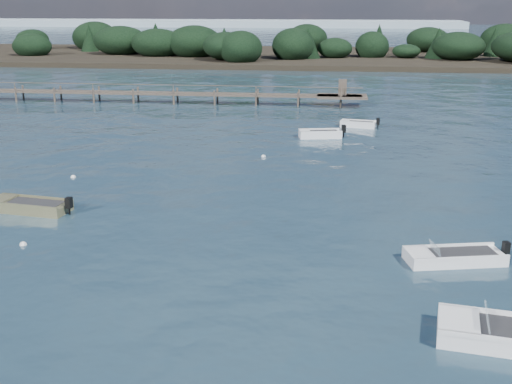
# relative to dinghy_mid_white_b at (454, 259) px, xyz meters

# --- Properties ---
(ground) EXTENTS (400.00, 400.00, 0.00)m
(ground) POSITION_rel_dinghy_mid_white_b_xyz_m (-8.17, 51.75, -0.14)
(ground) COLOR #182C39
(ground) RESTS_ON ground
(dinghy_mid_white_b) EXTENTS (4.43, 2.35, 1.08)m
(dinghy_mid_white_b) POSITION_rel_dinghy_mid_white_b_xyz_m (0.00, 0.00, 0.00)
(dinghy_mid_white_b) COLOR white
(dinghy_mid_white_b) RESTS_ON ground
(tender_far_grey_b) EXTENTS (3.34, 1.70, 1.12)m
(tender_far_grey_b) POSITION_rel_dinghy_mid_white_b_xyz_m (-2.92, 28.89, 0.02)
(tender_far_grey_b) COLOR white
(tender_far_grey_b) RESTS_ON ground
(dinghy_mid_grey) EXTENTS (4.65, 2.20, 1.15)m
(dinghy_mid_grey) POSITION_rel_dinghy_mid_white_b_xyz_m (-20.61, 4.36, 0.02)
(dinghy_mid_grey) COLOR #6E6B49
(dinghy_mid_grey) RESTS_ON ground
(tender_far_white) EXTENTS (3.74, 1.90, 1.26)m
(tender_far_white) POSITION_rel_dinghy_mid_white_b_xyz_m (-6.05, 24.23, 0.04)
(tender_far_white) COLOR white
(tender_far_white) RESTS_ON ground
(buoy_b) EXTENTS (0.32, 0.32, 0.32)m
(buoy_b) POSITION_rel_dinghy_mid_white_b_xyz_m (0.40, -6.23, -0.14)
(buoy_b) COLOR white
(buoy_b) RESTS_ON ground
(buoy_c) EXTENTS (0.32, 0.32, 0.32)m
(buoy_c) POSITION_rel_dinghy_mid_white_b_xyz_m (-18.74, -0.25, -0.14)
(buoy_c) COLOR white
(buoy_c) RESTS_ON ground
(buoy_e) EXTENTS (0.32, 0.32, 0.32)m
(buoy_e) POSITION_rel_dinghy_mid_white_b_xyz_m (-9.82, 17.41, -0.14)
(buoy_e) COLOR white
(buoy_e) RESTS_ON ground
(buoy_extra_a) EXTENTS (0.32, 0.32, 0.32)m
(buoy_extra_a) POSITION_rel_dinghy_mid_white_b_xyz_m (-20.85, 10.77, -0.14)
(buoy_extra_a) COLOR white
(buoy_extra_a) RESTS_ON ground
(jetty) EXTENTS (64.50, 3.20, 3.40)m
(jetty) POSITION_rel_dinghy_mid_white_b_xyz_m (-29.92, 39.74, 0.84)
(jetty) COLOR brown
(jetty) RESTS_ON ground
(far_headland) EXTENTS (190.00, 40.00, 5.80)m
(far_headland) POSITION_rel_dinghy_mid_white_b_xyz_m (16.83, 91.75, 1.82)
(far_headland) COLOR black
(far_headland) RESTS_ON ground
(distant_haze) EXTENTS (280.00, 20.00, 2.40)m
(distant_haze) POSITION_rel_dinghy_mid_white_b_xyz_m (-98.17, 221.75, -0.14)
(distant_haze) COLOR #95ABB8
(distant_haze) RESTS_ON ground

